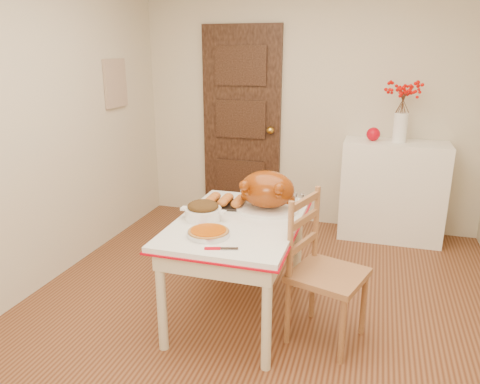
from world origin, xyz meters
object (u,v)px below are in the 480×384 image
(chair_oak, at_px, (329,272))
(turkey_platter, at_px, (267,192))
(kitchen_table, at_px, (238,268))
(pumpkin_pie, at_px, (208,232))
(sideboard, at_px, (392,191))

(chair_oak, bearing_deg, turkey_platter, 71.77)
(kitchen_table, xyz_separation_m, turkey_platter, (0.14, 0.23, 0.50))
(pumpkin_pie, bearing_deg, sideboard, 61.63)
(sideboard, bearing_deg, chair_oak, -102.26)
(chair_oak, height_order, turkey_platter, turkey_platter)
(chair_oak, distance_m, pumpkin_pie, 0.79)
(chair_oak, relative_size, pumpkin_pie, 3.72)
(kitchen_table, distance_m, turkey_platter, 0.57)
(sideboard, height_order, chair_oak, sideboard)
(sideboard, distance_m, turkey_platter, 1.82)
(kitchen_table, distance_m, pumpkin_pie, 0.51)
(turkey_platter, xyz_separation_m, pumpkin_pie, (-0.23, -0.55, -0.12))
(sideboard, distance_m, pumpkin_pie, 2.39)
(sideboard, relative_size, pumpkin_pie, 3.76)
(sideboard, bearing_deg, pumpkin_pie, -118.37)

